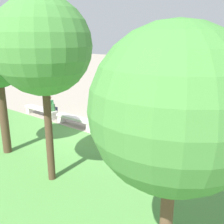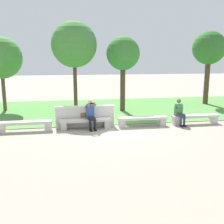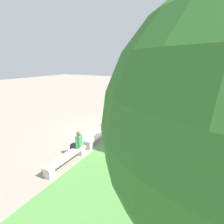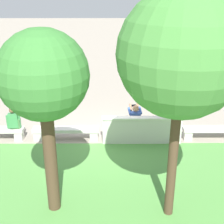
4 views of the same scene
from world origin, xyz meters
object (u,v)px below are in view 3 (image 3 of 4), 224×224
Objects in this scene: tree_behind_wall at (186,70)px; tree_right_background at (172,85)px; bench_near at (119,122)px; person_photographer at (117,117)px; bench_mid at (99,136)px; tree_far_back at (206,78)px; bench_main at (133,113)px; trash_bin at (130,103)px; bench_far at (66,158)px; person_distant at (77,143)px; backpack at (79,143)px.

tree_right_background is (2.82, -0.22, -0.53)m from tree_behind_wall.
person_photographer is at bearing -18.08° from bench_near.
tree_behind_wall is (-3.00, 3.92, 3.62)m from bench_mid.
tree_far_back is (-7.29, 5.00, 2.88)m from bench_mid.
bench_main is 0.53× the size of tree_far_back.
tree_far_back is 7.11m from trash_bin.
bench_near and bench_far have the same top height.
person_photographer is (-5.13, -0.08, 0.43)m from bench_far.
trash_bin is at bearing -172.39° from bench_far.
bench_near is 1.00× the size of bench_far.
tree_right_background reaches higher than person_photographer.
bench_near is 4.53m from person_distant.
bench_main is 1.00× the size of bench_mid.
person_photographer reaches higher than bench_near.
bench_far is 0.53× the size of tree_far_back.
person_photographer is 1.05× the size of person_distant.
bench_far is 1.87× the size of person_distant.
tree_behind_wall is at bearing 175.58° from tree_right_background.
bench_near is 5.43m from tree_right_background.
bench_far is 5.60m from tree_right_background.
person_distant is 7.06m from tree_behind_wall.
tree_behind_wall reaches higher than bench_far.
backpack is at bearing -178.30° from bench_far.
person_distant is (4.28, 0.01, -0.06)m from person_photographer.
tree_behind_wall is at bearing 140.48° from person_distant.
trash_bin is at bearing -171.84° from backpack.
tree_far_back reaches higher than bench_far.
bench_near is (2.68, 0.00, 0.00)m from bench_main.
person_distant is 10.73m from tree_far_back.
bench_mid is 2.49m from person_photographer.
tree_right_background is (5.19, 3.70, 3.08)m from bench_main.
tree_far_back is (-4.60, 5.00, 2.88)m from bench_near.
backpack is 6.99m from tree_behind_wall.
person_distant is at bearing -0.83° from bench_near.
person_photographer is (-2.45, -0.08, 0.43)m from bench_mid.
tree_right_background is at bearing 32.68° from trash_bin.
backpack is 5.02m from tree_right_background.
bench_mid is at bearing 10.05° from trash_bin.
tree_far_back is at bearing 132.62° from bench_near.
tree_far_back reaches higher than backpack.
tree_behind_wall reaches higher than bench_near.
tree_behind_wall reaches higher than trash_bin.
backpack is at bearing 8.16° from trash_bin.
bench_near is at bearing 161.92° from person_photographer.
bench_mid is at bearing 179.08° from backpack.
bench_mid is at bearing 177.96° from person_distant.
tree_far_back reaches higher than bench_mid.
bench_far is 11.52m from tree_far_back.
bench_main and bench_far have the same top height.
person_distant is 1.68× the size of trash_bin.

